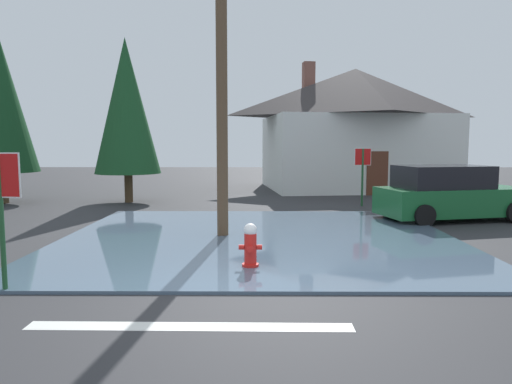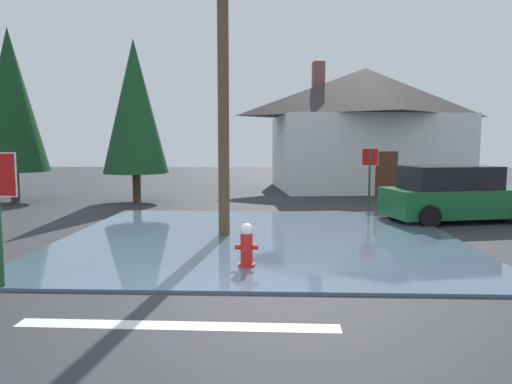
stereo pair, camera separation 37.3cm
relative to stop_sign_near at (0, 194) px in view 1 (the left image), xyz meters
The scene contains 10 objects.
ground_plane 4.19m from the stop_sign_near, ahead, with size 80.00×80.00×0.10m, color #2D2D30.
flood_puddle 6.11m from the stop_sign_near, 46.82° to the left, with size 9.63×8.83×0.06m, color #4C6075.
lane_stop_bar 3.79m from the stop_sign_near, 24.08° to the right, with size 4.25×0.30×0.01m, color silver.
stop_sign_near is the anchor object (origin of this frame).
fire_hydrant 4.30m from the stop_sign_near, 20.25° to the left, with size 0.44×0.38×0.88m.
utility_pole 6.21m from the stop_sign_near, 55.31° to the left, with size 1.60×0.28×8.58m.
stop_sign_far 13.17m from the stop_sign_near, 52.97° to the left, with size 0.64×0.12×2.18m.
house 19.88m from the stop_sign_near, 62.96° to the left, with size 10.29×8.33×6.66m.
parked_car 12.30m from the stop_sign_near, 36.22° to the left, with size 4.73×2.82×1.69m.
pine_tree_short_left 11.91m from the stop_sign_near, 95.86° to the left, with size 2.59×2.59×6.48m.
Camera 1 is at (0.20, -7.04, 2.37)m, focal length 33.44 mm.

